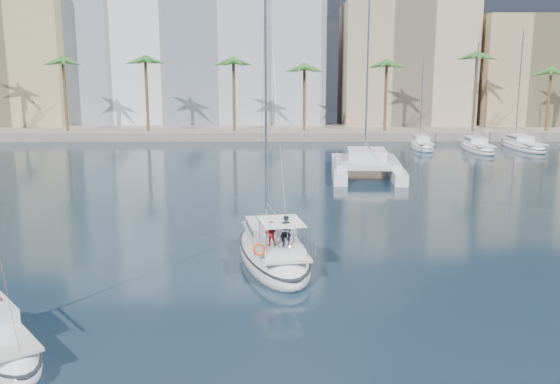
{
  "coord_description": "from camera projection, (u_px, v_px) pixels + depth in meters",
  "views": [
    {
      "loc": [
        1.18,
        -32.38,
        10.76
      ],
      "look_at": [
        1.43,
        1.5,
        3.74
      ],
      "focal_mm": 40.0,
      "sensor_mm": 36.0,
      "label": 1
    }
  ],
  "objects": [
    {
      "name": "building_tan_right",
      "position": [
        532.0,
        74.0,
        98.93
      ],
      "size": [
        18.0,
        12.0,
        18.0
      ],
      "primitive_type": "cube",
      "color": "tan",
      "rests_on": "ground"
    },
    {
      "name": "moored_yacht_c",
      "position": [
        522.0,
        148.0,
        80.14
      ],
      "size": [
        3.98,
        12.33,
        15.54
      ],
      "primitive_type": null,
      "rotation": [
        0.0,
        0.0,
        0.03
      ],
      "color": "white",
      "rests_on": "ground"
    },
    {
      "name": "palm_centre",
      "position": [
        267.0,
        66.0,
        87.6
      ],
      "size": [
        3.6,
        3.6,
        12.3
      ],
      "color": "brown",
      "rests_on": "ground"
    },
    {
      "name": "building_modern",
      "position": [
        195.0,
        43.0,
        102.42
      ],
      "size": [
        42.0,
        16.0,
        28.0
      ],
      "primitive_type": "cube",
      "color": "white",
      "rests_on": "ground"
    },
    {
      "name": "catamaran",
      "position": [
        366.0,
        163.0,
        61.09
      ],
      "size": [
        7.48,
        13.55,
        18.99
      ],
      "rotation": [
        0.0,
        0.0,
        -0.07
      ],
      "color": "white",
      "rests_on": "ground"
    },
    {
      "name": "quay",
      "position": [
        268.0,
        132.0,
        93.48
      ],
      "size": [
        120.0,
        14.0,
        1.2
      ],
      "primitive_type": "cube",
      "color": "gray",
      "rests_on": "ground"
    },
    {
      "name": "palm_left",
      "position": [
        25.0,
        66.0,
        87.35
      ],
      "size": [
        3.6,
        3.6,
        12.3
      ],
      "color": "brown",
      "rests_on": "ground"
    },
    {
      "name": "building_beige",
      "position": [
        404.0,
        68.0,
        100.54
      ],
      "size": [
        20.0,
        14.0,
        20.0
      ],
      "primitive_type": "cube",
      "color": "#C2AB8B",
      "rests_on": "ground"
    },
    {
      "name": "seagull",
      "position": [
        296.0,
        223.0,
        40.32
      ],
      "size": [
        1.12,
        0.48,
        0.21
      ],
      "color": "silver",
      "rests_on": "ground"
    },
    {
      "name": "palm_right",
      "position": [
        508.0,
        66.0,
        87.85
      ],
      "size": [
        3.6,
        3.6,
        12.3
      ],
      "color": "brown",
      "rests_on": "ground"
    },
    {
      "name": "building_tan_left",
      "position": [
        4.0,
        61.0,
        98.9
      ],
      "size": [
        22.0,
        14.0,
        22.0
      ],
      "primitive_type": "cube",
      "color": "tan",
      "rests_on": "ground"
    },
    {
      "name": "ground",
      "position": [
        254.0,
        265.0,
        33.88
      ],
      "size": [
        160.0,
        160.0,
        0.0
      ],
      "primitive_type": "plane",
      "color": "black",
      "rests_on": "ground"
    },
    {
      "name": "moored_yacht_b",
      "position": [
        477.0,
        150.0,
        78.13
      ],
      "size": [
        3.32,
        10.83,
        13.72
      ],
      "primitive_type": null,
      "rotation": [
        0.0,
        0.0,
        -0.02
      ],
      "color": "white",
      "rests_on": "ground"
    },
    {
      "name": "moored_yacht_a",
      "position": [
        422.0,
        148.0,
        80.04
      ],
      "size": [
        3.37,
        9.52,
        11.9
      ],
      "primitive_type": null,
      "rotation": [
        0.0,
        0.0,
        -0.07
      ],
      "color": "white",
      "rests_on": "ground"
    },
    {
      "name": "main_sloop",
      "position": [
        273.0,
        251.0,
        34.65
      ],
      "size": [
        5.41,
        11.57,
        16.52
      ],
      "rotation": [
        0.0,
        0.0,
        0.17
      ],
      "color": "white",
      "rests_on": "ground"
    }
  ]
}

